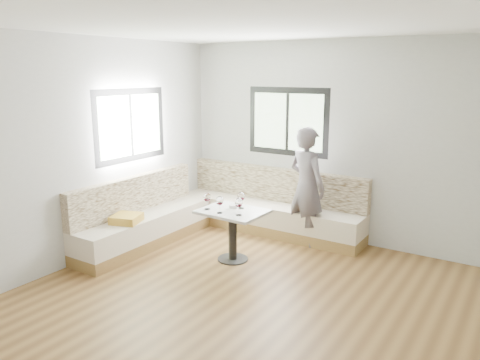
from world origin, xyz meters
name	(u,v)px	position (x,y,z in m)	size (l,w,h in m)	color
room	(248,173)	(-0.08, 0.08, 1.41)	(5.01, 5.01, 2.81)	brown
banquette	(216,215)	(-1.59, 1.63, 0.33)	(2.90, 2.80, 0.95)	olive
table	(233,223)	(-0.90, 1.03, 0.50)	(0.82, 0.65, 0.66)	black
person	(307,186)	(-0.38, 2.08, 0.83)	(0.60, 0.40, 1.65)	#5B545A
olive_ramekin	(233,206)	(-0.95, 1.12, 0.69)	(0.11, 0.11, 0.04)	white
wine_glass_a	(207,198)	(-1.20, 0.90, 0.81)	(0.10, 0.10, 0.22)	white
wine_glass_b	(220,201)	(-0.97, 0.85, 0.81)	(0.10, 0.10, 0.22)	white
wine_glass_c	(239,203)	(-0.72, 0.90, 0.81)	(0.10, 0.10, 0.22)	white
wine_glass_d	(241,197)	(-0.86, 1.16, 0.81)	(0.10, 0.10, 0.22)	white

